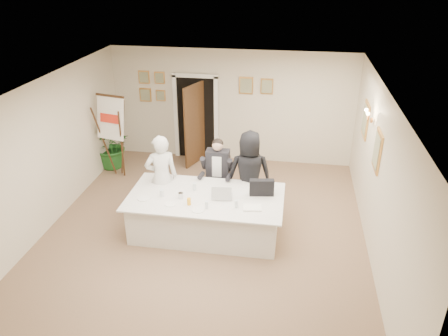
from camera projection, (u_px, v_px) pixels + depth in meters
name	position (u px, v px, depth m)	size (l,w,h in m)	color
floor	(204.00, 233.00, 8.30)	(7.00, 7.00, 0.00)	brown
ceiling	(201.00, 90.00, 7.08)	(6.00, 7.00, 0.02)	white
wall_back	(232.00, 107.00, 10.80)	(6.00, 0.10, 2.80)	beige
wall_front	(134.00, 310.00, 4.58)	(6.00, 0.10, 2.80)	beige
wall_left	(45.00, 156.00, 8.13)	(0.10, 7.00, 2.80)	beige
wall_right	(379.00, 180.00, 7.25)	(0.10, 7.00, 2.80)	beige
doorway	(196.00, 121.00, 10.92)	(1.14, 0.86, 2.20)	black
pictures_back_wall	(199.00, 88.00, 10.69)	(3.40, 0.06, 0.80)	#E4A44E
pictures_right_wall	(370.00, 134.00, 8.17)	(0.06, 2.20, 0.80)	#E4A44E
wall_sconce	(369.00, 116.00, 8.03)	(0.20, 0.30, 0.24)	#BE753D
conference_table	(206.00, 214.00, 8.19)	(2.85, 1.52, 0.78)	silver
seated_man	(217.00, 173.00, 8.95)	(0.64, 0.68, 1.49)	black
flip_chart	(116.00, 140.00, 10.10)	(0.71, 0.50, 1.97)	#321F10
standing_man	(162.00, 177.00, 8.50)	(0.63, 0.42, 1.74)	silver
standing_woman	(249.00, 174.00, 8.61)	(0.86, 0.56, 1.76)	black
potted_palm	(112.00, 145.00, 10.68)	(1.04, 0.90, 1.16)	#1B531D
laptop	(223.00, 190.00, 7.94)	(0.36, 0.38, 0.28)	#B7BABC
laptop_bag	(262.00, 188.00, 7.99)	(0.45, 0.12, 0.31)	black
paper_stack	(252.00, 208.00, 7.62)	(0.32, 0.22, 0.03)	white
plate_left	(144.00, 198.00, 7.93)	(0.24, 0.24, 0.01)	white
plate_mid	(170.00, 204.00, 7.75)	(0.21, 0.21, 0.01)	white
plate_near	(198.00, 210.00, 7.57)	(0.23, 0.23, 0.01)	white
glass_a	(162.00, 193.00, 7.98)	(0.07, 0.07, 0.14)	silver
glass_b	(207.00, 205.00, 7.60)	(0.06, 0.06, 0.14)	silver
glass_c	(236.00, 204.00, 7.63)	(0.06, 0.06, 0.14)	silver
glass_d	(194.00, 186.00, 8.21)	(0.07, 0.07, 0.14)	silver
oj_glass	(189.00, 202.00, 7.72)	(0.07, 0.07, 0.13)	#FFAB15
steel_jug	(181.00, 196.00, 7.93)	(0.09, 0.09, 0.11)	silver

